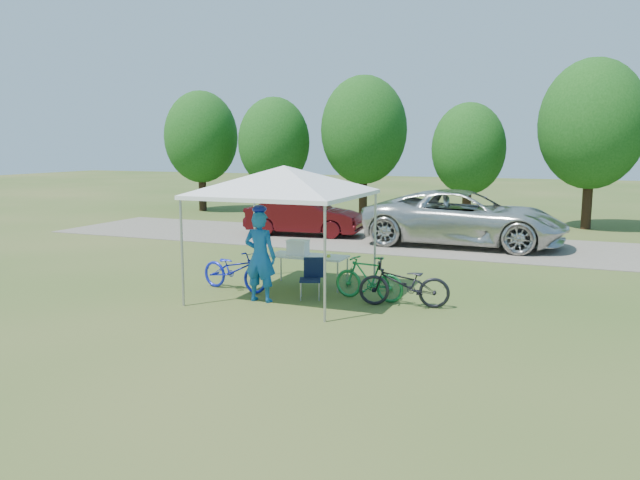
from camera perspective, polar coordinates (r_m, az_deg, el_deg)
The scene contains 14 objects.
ground at distance 13.19m, azimuth -3.22°, elevation -5.11°, with size 100.00×100.00×0.00m, color #2D5119.
gravel_strip at distance 20.57m, azimuth 6.37°, elevation -0.12°, with size 24.00×5.00×0.02m, color gray.
canopy at distance 12.82m, azimuth -3.32°, elevation 6.48°, with size 4.53×4.53×3.00m.
treeline at distance 26.26m, azimuth 9.53°, elevation 9.44°, with size 24.89×4.28×6.30m.
folding_table at distance 13.86m, azimuth -1.10°, elevation -1.58°, with size 1.74×0.72×0.71m.
folding_chair at distance 12.90m, azimuth -0.75°, elevation -3.19°, with size 0.55×0.58×0.83m.
cooler at distance 13.93m, azimuth -2.03°, elevation -0.66°, with size 0.46×0.31×0.33m.
ice_cream_cup at distance 13.61m, azimuth 0.80°, elevation -1.46°, with size 0.08×0.08×0.06m, color #C9D532.
cyclist at distance 12.59m, azimuth -5.49°, elevation -1.51°, with size 0.67×0.44×1.85m, color #1458A8.
bike_blue at distance 13.71m, azimuth -7.81°, elevation -2.70°, with size 0.60×1.73×0.91m, color #1622C8.
bike_green at distance 12.75m, azimuth 4.48°, elevation -3.49°, with size 0.43×1.52×0.92m, color #197337.
bike_dark at distance 12.31m, azimuth 7.68°, elevation -3.95°, with size 0.62×1.77×0.93m, color black.
minivan at distance 20.03m, azimuth 13.04°, elevation 2.00°, with size 2.87×6.22×1.73m, color silver.
sedan at distance 21.71m, azimuth -1.48°, elevation 2.19°, with size 1.40×4.03×1.33m, color #450B0E.
Camera 1 is at (5.51, -11.57, 3.15)m, focal length 35.00 mm.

